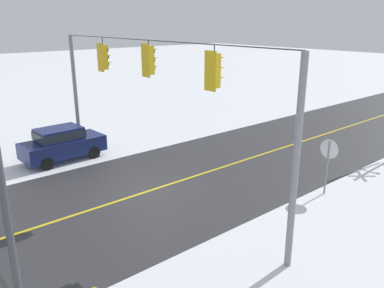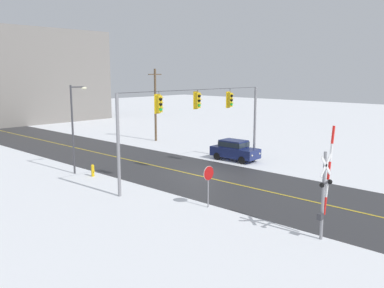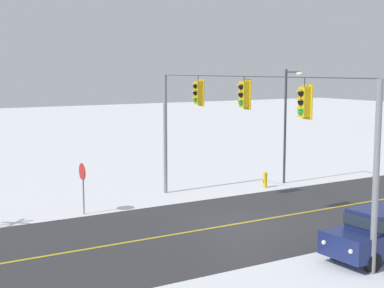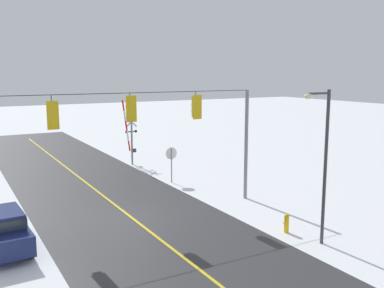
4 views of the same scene
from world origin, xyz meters
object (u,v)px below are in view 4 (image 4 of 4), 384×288
(stop_sign, at_px, (171,157))
(streetlamp_near, at_px, (322,153))
(parked_car_navy, at_px, (2,229))
(railroad_crossing, at_px, (131,135))
(fire_hydrant, at_px, (287,223))

(stop_sign, bearing_deg, streetlamp_near, 93.05)
(parked_car_navy, relative_size, streetlamp_near, 0.66)
(railroad_crossing, height_order, fire_hydrant, railroad_crossing)
(stop_sign, relative_size, railroad_crossing, 0.46)
(stop_sign, distance_m, streetlamp_near, 12.60)
(streetlamp_near, bearing_deg, stop_sign, -86.95)
(parked_car_navy, distance_m, streetlamp_near, 13.32)
(fire_hydrant, bearing_deg, streetlamp_near, 97.65)
(railroad_crossing, distance_m, parked_car_navy, 17.23)
(railroad_crossing, bearing_deg, streetlamp_near, 92.50)
(fire_hydrant, bearing_deg, railroad_crossing, -88.01)
(stop_sign, relative_size, parked_car_navy, 0.55)
(railroad_crossing, relative_size, fire_hydrant, 5.77)
(streetlamp_near, height_order, fire_hydrant, streetlamp_near)
(railroad_crossing, xyz_separation_m, parked_car_navy, (10.83, 13.33, -1.38))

